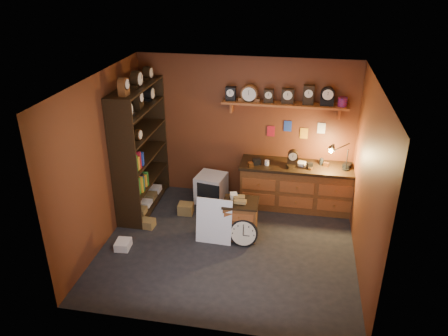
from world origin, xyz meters
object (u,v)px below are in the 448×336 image
shelving_unit (138,144)px  big_round_clock (244,233)px  workbench (297,184)px  low_cabinet (240,217)px

shelving_unit → big_round_clock: bearing=-24.2°
workbench → low_cabinet: workbench is taller
shelving_unit → low_cabinet: shelving_unit is taller
workbench → low_cabinet: 1.46m
workbench → low_cabinet: (-0.88, -1.16, -0.11)m
shelving_unit → workbench: shelving_unit is taller
shelving_unit → low_cabinet: (1.94, -0.66, -0.89)m
shelving_unit → workbench: size_ratio=1.22×
big_round_clock → low_cabinet: bearing=109.6°
low_cabinet → big_round_clock: 0.30m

